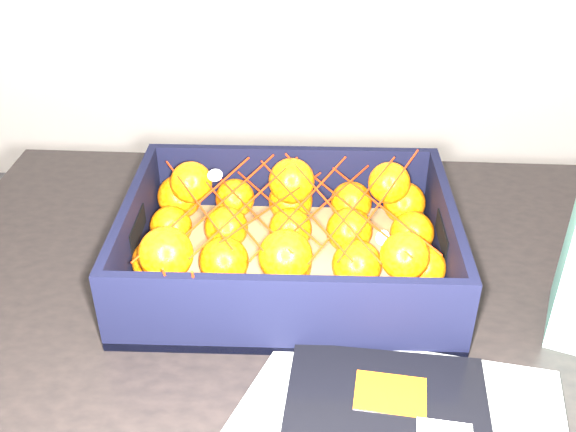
{
  "coord_description": "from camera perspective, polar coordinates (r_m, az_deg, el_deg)",
  "views": [
    {
      "loc": [
        -0.16,
        -0.54,
        1.31
      ],
      "look_at": [
        -0.19,
        0.15,
        0.86
      ],
      "focal_mm": 41.95,
      "sensor_mm": 36.0,
      "label": 1
    }
  ],
  "objects": [
    {
      "name": "table",
      "position": [
        0.93,
        6.24,
        -12.32
      ],
      "size": [
        1.22,
        0.83,
        0.75
      ],
      "color": "black",
      "rests_on": "ground"
    },
    {
      "name": "produce_crate",
      "position": [
        0.9,
        0.07,
        -3.1
      ],
      "size": [
        0.42,
        0.32,
        0.11
      ],
      "color": "olive",
      "rests_on": "table"
    },
    {
      "name": "clementine_heap",
      "position": [
        0.88,
        -0.1,
        -2.06
      ],
      "size": [
        0.4,
        0.3,
        0.11
      ],
      "color": "#FD6605",
      "rests_on": "produce_crate"
    },
    {
      "name": "mesh_net",
      "position": [
        0.85,
        -0.39,
        0.63
      ],
      "size": [
        0.36,
        0.28,
        0.09
      ],
      "color": "red",
      "rests_on": "clementine_heap"
    }
  ]
}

